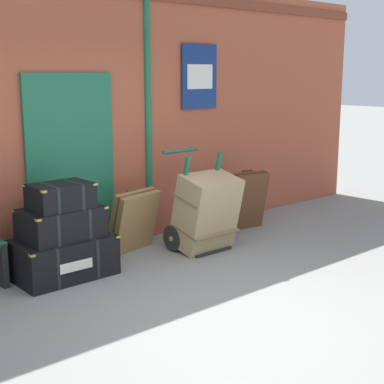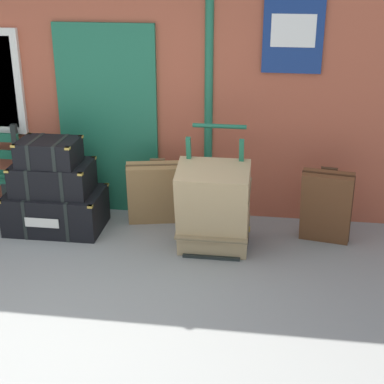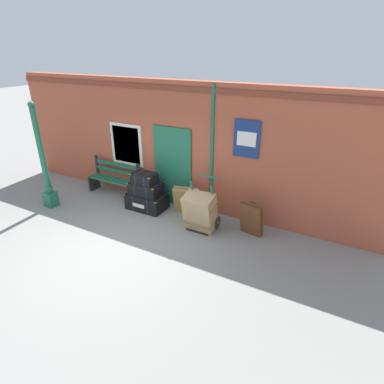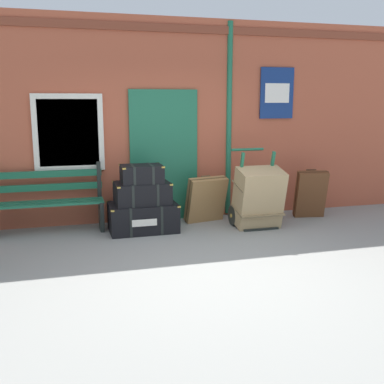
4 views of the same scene
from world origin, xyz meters
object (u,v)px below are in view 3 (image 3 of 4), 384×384
(lamp_post, at_px, (45,170))
(steamer_trunk_middle, at_px, (146,188))
(steamer_trunk_base, at_px, (147,201))
(steamer_trunk_top, at_px, (145,178))
(large_brown_trunk, at_px, (200,212))
(platform_bench, at_px, (114,179))
(suitcase_caramel, at_px, (187,200))
(suitcase_beige, at_px, (251,219))
(porters_trolley, at_px, (203,216))

(lamp_post, bearing_deg, steamer_trunk_middle, 25.36)
(steamer_trunk_base, xyz_separation_m, steamer_trunk_middle, (-0.00, 0.00, 0.37))
(steamer_trunk_middle, bearing_deg, steamer_trunk_top, -102.33)
(steamer_trunk_base, xyz_separation_m, large_brown_trunk, (1.73, -0.32, 0.27))
(platform_bench, bearing_deg, steamer_trunk_middle, -13.09)
(platform_bench, relative_size, suitcase_caramel, 2.12)
(lamp_post, height_order, suitcase_caramel, lamp_post)
(lamp_post, distance_m, platform_bench, 1.83)
(steamer_trunk_base, bearing_deg, lamp_post, -154.73)
(large_brown_trunk, relative_size, suitcase_beige, 1.17)
(steamer_trunk_middle, bearing_deg, suitcase_caramel, 12.54)
(lamp_post, height_order, steamer_trunk_middle, lamp_post)
(platform_bench, bearing_deg, large_brown_trunk, -11.62)
(steamer_trunk_base, height_order, steamer_trunk_top, steamer_trunk_top)
(steamer_trunk_top, xyz_separation_m, suitcase_beige, (2.83, 0.08, -0.47))
(platform_bench, xyz_separation_m, steamer_trunk_base, (1.36, -0.32, -0.23))
(large_brown_trunk, relative_size, suitcase_caramel, 1.27)
(steamer_trunk_base, relative_size, steamer_trunk_top, 1.66)
(steamer_trunk_middle, height_order, large_brown_trunk, large_brown_trunk)
(porters_trolley, height_order, large_brown_trunk, porters_trolley)
(platform_bench, distance_m, large_brown_trunk, 3.15)
(steamer_trunk_middle, relative_size, large_brown_trunk, 0.86)
(large_brown_trunk, bearing_deg, steamer_trunk_middle, 169.55)
(lamp_post, distance_m, steamer_trunk_middle, 2.63)
(platform_bench, height_order, large_brown_trunk, platform_bench)
(steamer_trunk_base, distance_m, steamer_trunk_top, 0.66)
(steamer_trunk_middle, bearing_deg, suitcase_beige, 1.00)
(steamer_trunk_middle, distance_m, steamer_trunk_top, 0.29)
(suitcase_caramel, bearing_deg, steamer_trunk_middle, -167.46)
(platform_bench, distance_m, suitcase_caramel, 2.42)
(suitcase_beige, height_order, suitcase_caramel, suitcase_beige)
(suitcase_beige, xyz_separation_m, suitcase_caramel, (-1.76, 0.19, -0.03))
(lamp_post, xyz_separation_m, suitcase_caramel, (3.41, 1.35, -0.66))
(steamer_trunk_base, relative_size, steamer_trunk_middle, 1.23)
(steamer_trunk_middle, height_order, suitcase_caramel, suitcase_caramel)
(suitcase_beige, distance_m, suitcase_caramel, 1.77)
(suitcase_caramel, bearing_deg, porters_trolley, -29.71)
(steamer_trunk_top, bearing_deg, suitcase_beige, 1.57)
(lamp_post, xyz_separation_m, porters_trolley, (4.07, 0.97, -0.76))
(large_brown_trunk, distance_m, suitcase_caramel, 0.87)
(lamp_post, relative_size, porters_trolley, 2.32)
(large_brown_trunk, height_order, suitcase_caramel, large_brown_trunk)
(platform_bench, height_order, porters_trolley, porters_trolley)
(suitcase_caramel, bearing_deg, lamp_post, -158.44)
(porters_trolley, relative_size, suitcase_beige, 1.45)
(steamer_trunk_middle, xyz_separation_m, suitcase_beige, (2.83, 0.05, -0.18))
(steamer_trunk_middle, height_order, porters_trolley, porters_trolley)
(steamer_trunk_top, distance_m, suitcase_beige, 2.87)
(steamer_trunk_base, height_order, steamer_trunk_middle, steamer_trunk_middle)
(steamer_trunk_base, xyz_separation_m, porters_trolley, (1.73, -0.14, 0.06))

